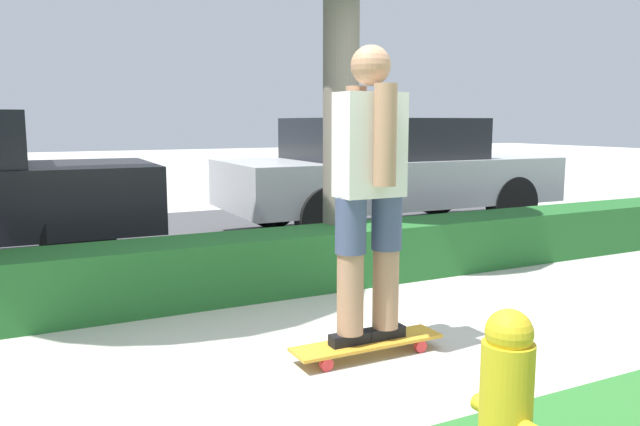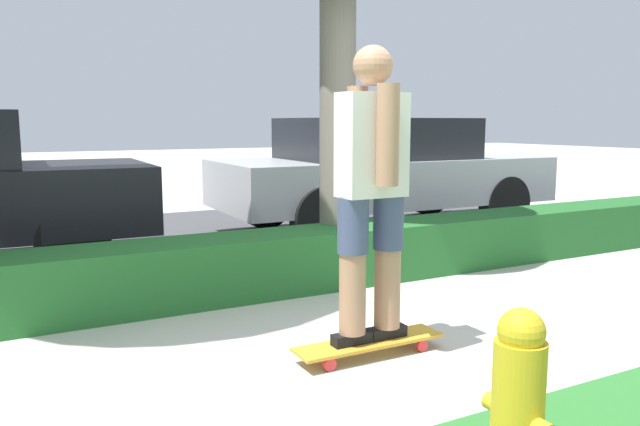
# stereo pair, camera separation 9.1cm
# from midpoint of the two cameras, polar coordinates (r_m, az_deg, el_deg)

# --- Properties ---
(ground_plane) EXTENTS (60.00, 60.00, 0.00)m
(ground_plane) POSITION_cam_midpoint_polar(r_m,az_deg,el_deg) (4.08, 4.60, -12.57)
(ground_plane) COLOR #BCB7AD
(street_asphalt) EXTENTS (12.58, 5.00, 0.01)m
(street_asphalt) POSITION_cam_midpoint_polar(r_m,az_deg,el_deg) (7.85, -11.60, -2.51)
(street_asphalt) COLOR #474749
(street_asphalt) RESTS_ON ground_plane
(hedge_row) EXTENTS (12.58, 0.60, 0.51)m
(hedge_row) POSITION_cam_midpoint_polar(r_m,az_deg,el_deg) (5.38, -4.30, -4.59)
(hedge_row) COLOR #236028
(hedge_row) RESTS_ON ground_plane
(skateboard) EXTENTS (0.99, 0.24, 0.10)m
(skateboard) POSITION_cam_midpoint_polar(r_m,az_deg,el_deg) (3.99, 5.04, -11.82)
(skateboard) COLOR gold
(skateboard) RESTS_ON ground_plane
(skater_person) EXTENTS (0.52, 0.46, 1.80)m
(skater_person) POSITION_cam_midpoint_polar(r_m,az_deg,el_deg) (3.77, 5.23, 2.33)
(skater_person) COLOR black
(skater_person) RESTS_ON skateboard
(parked_car_middle) EXTENTS (4.57, 1.88, 1.51)m
(parked_car_middle) POSITION_cam_midpoint_polar(r_m,az_deg,el_deg) (8.50, 6.58, 3.87)
(parked_car_middle) COLOR #B7B7BC
(parked_car_middle) RESTS_ON ground_plane
(fire_hydrant) EXTENTS (0.19, 0.30, 0.81)m
(fire_hydrant) POSITION_cam_midpoint_polar(r_m,az_deg,el_deg) (2.43, 17.65, -17.54)
(fire_hydrant) COLOR gold
(fire_hydrant) RESTS_ON ground_plane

